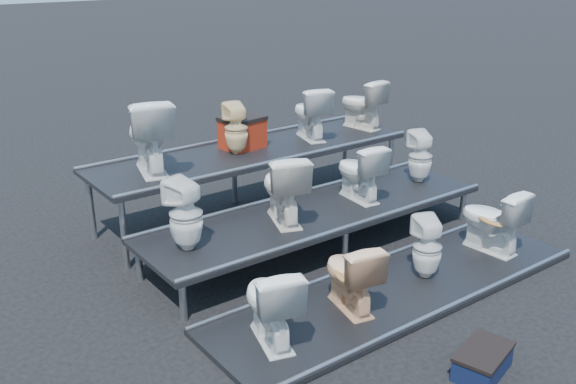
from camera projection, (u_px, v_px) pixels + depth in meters
ground at (317, 247)px, 7.43m from camera, size 80.00×80.00×0.00m
tier_front at (398, 289)px, 6.44m from camera, size 4.20×1.20×0.06m
tier_mid at (317, 229)px, 7.35m from camera, size 4.20×1.20×0.46m
tier_back at (254, 182)px, 8.26m from camera, size 4.20×1.20×0.86m
toilet_0 at (270, 303)px, 5.43m from camera, size 0.60×0.81×0.74m
toilet_1 at (351, 274)px, 5.94m from camera, size 0.53×0.75×0.70m
toilet_2 at (427, 247)px, 6.53m from camera, size 0.39×0.39×0.66m
toilet_3 at (492, 219)px, 7.10m from camera, size 0.46×0.75×0.74m
toilet_4 at (186, 215)px, 6.22m from camera, size 0.42×0.42×0.73m
toilet_5 at (283, 187)px, 6.86m from camera, size 0.68×0.87×0.78m
toilet_6 at (359, 171)px, 7.49m from camera, size 0.45×0.71×0.69m
toilet_7 at (420, 157)px, 8.08m from camera, size 0.38×0.38×0.66m
toilet_8 at (149, 135)px, 7.17m from camera, size 0.68×0.93×0.86m
toilet_9 at (236, 129)px, 7.85m from camera, size 0.34×0.34×0.64m
toilet_10 at (310, 113)px, 8.49m from camera, size 0.57×0.77×0.70m
toilet_11 at (362, 104)px, 9.01m from camera, size 0.47×0.72×0.69m
red_crate at (242, 134)px, 8.14m from camera, size 0.55×0.46×0.36m
step_stool at (482, 363)px, 5.19m from camera, size 0.59×0.45×0.19m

